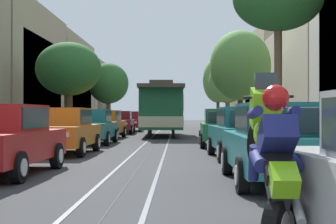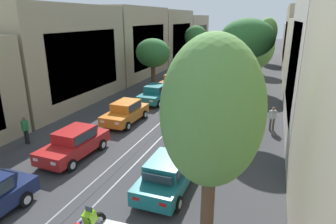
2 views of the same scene
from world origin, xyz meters
name	(u,v)px [view 1 (image 1 of 2)]	position (x,y,z in m)	size (l,w,h in m)	color
ground_plane	(160,138)	(0.00, 26.72, 0.00)	(167.01, 167.01, 0.00)	#38383A
trolley_track_rails	(163,134)	(0.00, 31.40, 0.00)	(1.14, 74.81, 0.01)	gray
building_facade_left	(15,76)	(-10.31, 32.29, 3.99)	(4.87, 66.51, 8.60)	tan
building_facade_right	(332,68)	(10.56, 29.04, 4.21)	(5.72, 66.51, 9.50)	#BCAD93
parked_car_red_second_left	(2,139)	(-2.97, 9.21, 0.80)	(2.11, 4.41, 1.58)	red
parked_car_orange_mid_left	(64,131)	(-2.91, 15.05, 0.80)	(2.05, 4.38, 1.58)	orange
parked_car_teal_fourth_left	(92,126)	(-2.92, 20.73, 0.80)	(2.02, 4.37, 1.58)	#196B70
parked_car_orange_fifth_left	(105,124)	(-3.14, 26.30, 0.80)	(2.12, 4.41, 1.58)	orange
parked_car_maroon_sixth_left	(120,122)	(-3.04, 32.67, 0.80)	(2.07, 4.39, 1.58)	maroon
parked_car_maroon_far_left	(129,121)	(-2.87, 37.79, 0.80)	(2.10, 4.40, 1.58)	maroon
parked_car_teal_second_right	(279,143)	(2.97, 7.93, 0.80)	(2.00, 4.36, 1.58)	#196B70
parked_car_teal_mid_right	(245,133)	(3.04, 13.35, 0.80)	(2.13, 4.42, 1.58)	#196B70
parked_car_green_fourth_right	(223,128)	(2.89, 19.08, 0.80)	(2.07, 4.39, 1.58)	#1E6038
street_tree_kerb_left_second	(68,70)	(-5.01, 25.26, 3.82)	(3.61, 3.20, 5.33)	#4C3826
street_tree_kerb_left_mid	(108,84)	(-5.45, 44.12, 4.21)	(3.75, 3.54, 6.13)	brown
street_tree_kerb_right_mid	(240,66)	(4.88, 29.01, 4.39)	(3.78, 3.88, 6.58)	#4C3826
street_tree_kerb_right_fourth	(228,82)	(5.13, 39.23, 4.02)	(3.12, 2.58, 5.83)	brown
street_tree_kerb_right_far	(218,80)	(5.25, 50.48, 4.93)	(3.20, 3.27, 7.35)	brown
cable_car_trolley	(161,109)	(0.00, 28.54, 1.66)	(2.79, 9.17, 3.28)	#1E5B38
motorcycle_with_rider	(272,155)	(1.94, 3.17, 0.95)	(0.49, 1.85, 1.82)	black
pedestrian_on_left_pavement	(271,122)	(5.89, 24.30, 0.97)	(0.55, 0.42, 1.71)	#4C4233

